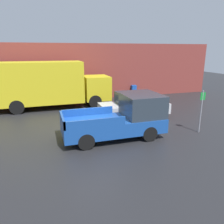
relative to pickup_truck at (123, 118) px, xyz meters
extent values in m
plane|color=#232326|center=(-1.46, 0.70, -0.99)|extent=(60.00, 60.00, 0.00)
cube|color=brown|center=(-1.46, 9.40, 1.45)|extent=(28.00, 0.15, 4.88)
cube|color=#194799|center=(-0.50, 0.00, -0.31)|extent=(5.06, 2.04, 0.69)
cube|color=#28333D|center=(1.07, 0.00, 0.60)|extent=(1.92, 1.92, 1.12)
cube|color=#194799|center=(-1.64, 0.97, 0.23)|extent=(2.78, 0.10, 0.38)
cube|color=#194799|center=(-1.64, -0.97, 0.23)|extent=(2.78, 0.10, 0.38)
cube|color=#194799|center=(-2.98, 0.00, 0.23)|extent=(0.10, 2.04, 0.38)
cylinder|color=black|center=(1.07, 0.90, -0.61)|extent=(0.76, 0.26, 0.76)
cylinder|color=black|center=(1.07, -0.90, -0.61)|extent=(0.76, 0.26, 0.76)
cylinder|color=black|center=(-2.07, 0.90, -0.61)|extent=(0.76, 0.26, 0.76)
cylinder|color=black|center=(-2.07, -0.90, -0.61)|extent=(0.76, 0.26, 0.76)
cube|color=silver|center=(1.86, 2.90, -0.35)|extent=(4.45, 1.86, 0.66)
cube|color=#28333D|center=(1.99, 2.90, 0.35)|extent=(2.45, 1.63, 0.73)
cylinder|color=black|center=(3.23, 3.73, -0.62)|extent=(0.74, 0.22, 0.74)
cylinder|color=black|center=(3.23, 2.07, -0.62)|extent=(0.74, 0.22, 0.74)
cylinder|color=black|center=(0.48, 3.73, -0.62)|extent=(0.74, 0.22, 0.74)
cylinder|color=black|center=(0.48, 2.07, -0.62)|extent=(0.74, 0.22, 0.74)
cube|color=gold|center=(0.38, 7.15, 0.40)|extent=(1.96, 2.23, 1.85)
cube|color=gold|center=(-4.17, 7.15, 0.99)|extent=(6.78, 2.35, 3.02)
cylinder|color=black|center=(0.02, 8.19, -0.49)|extent=(0.99, 0.30, 0.99)
cylinder|color=black|center=(0.02, 6.11, -0.49)|extent=(0.99, 0.30, 0.99)
cylinder|color=black|center=(-5.55, 8.19, -0.49)|extent=(0.99, 0.30, 0.99)
cylinder|color=black|center=(-5.55, 6.11, -0.49)|extent=(0.99, 0.30, 0.99)
cylinder|color=gray|center=(4.19, -0.66, 0.16)|extent=(0.07, 0.07, 2.30)
cube|color=#198C33|center=(4.19, -0.68, 1.01)|extent=(0.30, 0.02, 0.40)
cube|color=#194CB2|center=(4.49, 9.07, -0.44)|extent=(0.45, 0.40, 1.10)
camera|label=1|loc=(-3.70, -9.85, 3.33)|focal=35.00mm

